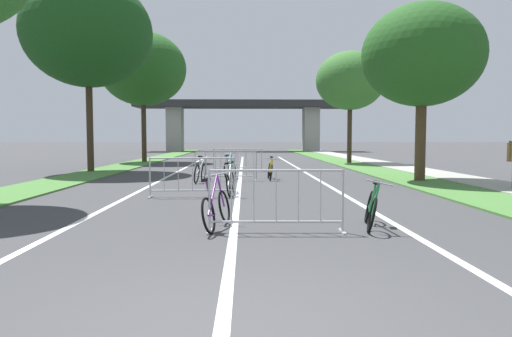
% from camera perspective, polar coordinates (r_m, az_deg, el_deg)
% --- Properties ---
extents(grass_verge_left, '(2.02, 59.48, 0.05)m').
position_cam_1_polar(grass_verge_left, '(28.64, -14.43, 0.59)').
color(grass_verge_left, '#477A38').
rests_on(grass_verge_left, ground).
extents(grass_verge_right, '(2.02, 59.48, 0.05)m').
position_cam_1_polar(grass_verge_right, '(28.55, 10.98, 0.63)').
color(grass_verge_right, '#477A38').
rests_on(grass_verge_right, ground).
extents(sidewalk_path_right, '(1.84, 59.48, 0.08)m').
position_cam_1_polar(sidewalk_path_right, '(29.03, 14.71, 0.65)').
color(sidewalk_path_right, '#9E9B93').
rests_on(sidewalk_path_right, ground).
extents(lane_stripe_center, '(0.14, 34.41, 0.01)m').
position_cam_1_polar(lane_stripe_center, '(20.78, -1.88, -0.52)').
color(lane_stripe_center, silver).
rests_on(lane_stripe_center, ground).
extents(lane_stripe_right_lane, '(0.14, 34.41, 0.01)m').
position_cam_1_polar(lane_stripe_right_lane, '(20.96, 6.08, -0.51)').
color(lane_stripe_right_lane, silver).
rests_on(lane_stripe_right_lane, ground).
extents(lane_stripe_left_lane, '(0.14, 34.41, 0.01)m').
position_cam_1_polar(lane_stripe_left_lane, '(21.01, -9.82, -0.53)').
color(lane_stripe_left_lane, silver).
rests_on(lane_stripe_left_lane, ground).
extents(overpass_bridge, '(23.84, 4.35, 5.64)m').
position_cam_1_polar(overpass_bridge, '(52.75, -1.57, 6.79)').
color(overpass_bridge, '#2D2D30').
rests_on(overpass_bridge, ground).
extents(tree_left_maple_mid, '(5.68, 5.68, 8.64)m').
position_cam_1_polar(tree_left_maple_mid, '(22.91, -19.80, 15.28)').
color(tree_left_maple_mid, '#3D2D1E').
rests_on(tree_left_maple_mid, ground).
extents(tree_left_pine_far, '(5.38, 5.38, 8.14)m').
position_cam_1_polar(tree_left_pine_far, '(30.71, -13.60, 11.70)').
color(tree_left_pine_far, '#3D2D1E').
rests_on(tree_left_pine_far, ground).
extents(tree_right_oak_mid, '(4.21, 4.21, 6.23)m').
position_cam_1_polar(tree_right_oak_mid, '(17.80, 19.59, 12.81)').
color(tree_right_oak_mid, '#4C3823').
rests_on(tree_right_oak_mid, ground).
extents(tree_right_pine_near, '(4.07, 4.07, 6.66)m').
position_cam_1_polar(tree_right_pine_near, '(28.75, 11.40, 10.41)').
color(tree_right_pine_near, '#3D2D1E').
rests_on(tree_right_pine_near, ground).
extents(crowd_barrier_nearest, '(2.27, 0.49, 1.05)m').
position_cam_1_polar(crowd_barrier_nearest, '(7.74, 2.46, -4.02)').
color(crowd_barrier_nearest, '#ADADB2').
rests_on(crowd_barrier_nearest, ground).
extents(crowd_barrier_second, '(2.27, 0.50, 1.05)m').
position_cam_1_polar(crowd_barrier_second, '(12.39, -7.75, -1.11)').
color(crowd_barrier_second, '#ADADB2').
rests_on(crowd_barrier_second, ground).
extents(crowd_barrier_third, '(2.27, 0.49, 1.05)m').
position_cam_1_polar(crowd_barrier_third, '(16.93, -3.69, 0.23)').
color(crowd_barrier_third, '#ADADB2').
rests_on(crowd_barrier_third, ground).
extents(crowd_barrier_fourth, '(2.27, 0.48, 1.05)m').
position_cam_1_polar(crowd_barrier_fourth, '(21.52, -2.23, 1.00)').
color(crowd_barrier_fourth, '#ADADB2').
rests_on(crowd_barrier_fourth, ground).
extents(bicycle_yellow_0, '(0.53, 1.64, 0.86)m').
position_cam_1_polar(bicycle_yellow_0, '(17.48, 1.74, -0.23)').
color(bicycle_yellow_0, black).
rests_on(bicycle_yellow_0, ground).
extents(bicycle_purple_1, '(0.50, 1.63, 0.95)m').
position_cam_1_polar(bicycle_purple_1, '(8.15, -4.87, -4.79)').
color(bicycle_purple_1, black).
rests_on(bicycle_purple_1, ground).
extents(bicycle_white_2, '(0.47, 1.67, 0.90)m').
position_cam_1_polar(bicycle_white_2, '(12.91, -3.14, -1.64)').
color(bicycle_white_2, black).
rests_on(bicycle_white_2, ground).
extents(bicycle_teal_3, '(0.49, 1.64, 1.01)m').
position_cam_1_polar(bicycle_teal_3, '(17.43, -3.19, -0.13)').
color(bicycle_teal_3, black).
rests_on(bicycle_teal_3, ground).
extents(bicycle_green_4, '(0.50, 1.58, 0.89)m').
position_cam_1_polar(bicycle_green_4, '(8.41, 13.82, -4.72)').
color(bicycle_green_4, black).
rests_on(bicycle_green_4, ground).
extents(bicycle_silver_5, '(0.57, 1.65, 0.95)m').
position_cam_1_polar(bicycle_silver_5, '(16.55, -6.79, -0.41)').
color(bicycle_silver_5, black).
rests_on(bicycle_silver_5, ground).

